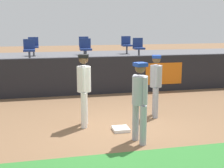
{
  "coord_description": "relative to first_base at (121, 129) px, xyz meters",
  "views": [
    {
      "loc": [
        -1.8,
        -7.13,
        2.66
      ],
      "look_at": [
        0.03,
        0.98,
        1.0
      ],
      "focal_mm": 49.29,
      "sensor_mm": 36.0,
      "label": 1
    }
  ],
  "objects": [
    {
      "name": "seat_front_center",
      "position": [
        -0.09,
        5.61,
        1.61
      ],
      "size": [
        0.47,
        0.44,
        0.84
      ],
      "color": "#4C4C51",
      "rests_on": "bleacher_platform"
    },
    {
      "name": "field_wall",
      "position": [
        -0.01,
        4.17,
        0.67
      ],
      "size": [
        18.0,
        0.26,
        1.41
      ],
      "color": "black",
      "rests_on": "ground_plane"
    },
    {
      "name": "seat_front_right",
      "position": [
        2.21,
        5.61,
        1.61
      ],
      "size": [
        0.44,
        0.44,
        0.84
      ],
      "color": "#4C4C51",
      "rests_on": "bleacher_platform"
    },
    {
      "name": "ground_plane",
      "position": [
        -0.03,
        0.02,
        -0.04
      ],
      "size": [
        60.0,
        60.0,
        0.0
      ],
      "primitive_type": "plane",
      "color": "brown"
    },
    {
      "name": "first_base",
      "position": [
        0.0,
        0.0,
        0.0
      ],
      "size": [
        0.4,
        0.4,
        0.08
      ],
      "primitive_type": "cube",
      "color": "white",
      "rests_on": "ground_plane"
    },
    {
      "name": "player_fielder_home",
      "position": [
        -0.83,
        0.59,
        1.05
      ],
      "size": [
        0.43,
        0.56,
        1.88
      ],
      "rotation": [
        0.0,
        0.0,
        -1.77
      ],
      "color": "white",
      "rests_on": "ground_plane"
    },
    {
      "name": "player_runner_visitor",
      "position": [
        1.26,
        0.96,
        0.99
      ],
      "size": [
        0.42,
        0.48,
        1.77
      ],
      "rotation": [
        0.0,
        0.0,
        -1.86
      ],
      "color": "#9EA3AD",
      "rests_on": "ground_plane"
    },
    {
      "name": "bleacher_platform",
      "position": [
        -0.03,
        6.74,
        0.55
      ],
      "size": [
        18.0,
        4.8,
        1.18
      ],
      "primitive_type": "cube",
      "color": "#59595E",
      "rests_on": "ground_plane"
    },
    {
      "name": "seat_back_left",
      "position": [
        -2.24,
        7.41,
        1.61
      ],
      "size": [
        0.45,
        0.44,
        0.84
      ],
      "color": "#4C4C51",
      "rests_on": "bleacher_platform"
    },
    {
      "name": "seat_back_right",
      "position": [
        2.17,
        7.41,
        1.61
      ],
      "size": [
        0.46,
        0.44,
        0.84
      ],
      "color": "#4C4C51",
      "rests_on": "bleacher_platform"
    },
    {
      "name": "seat_back_center",
      "position": [
        0.09,
        7.41,
        1.61
      ],
      "size": [
        0.45,
        0.44,
        0.84
      ],
      "color": "#4C4C51",
      "rests_on": "bleacher_platform"
    },
    {
      "name": "seat_front_left",
      "position": [
        -2.35,
        5.61,
        1.61
      ],
      "size": [
        0.45,
        0.44,
        0.84
      ],
      "color": "#4C4C51",
      "rests_on": "bleacher_platform"
    },
    {
      "name": "player_coach_visitor",
      "position": [
        0.22,
        -0.83,
        1.01
      ],
      "size": [
        0.42,
        0.5,
        1.82
      ],
      "rotation": [
        0.0,
        0.0,
        -1.33
      ],
      "color": "#9EA3AD",
      "rests_on": "ground_plane"
    }
  ]
}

